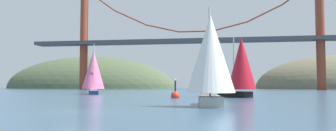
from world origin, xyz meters
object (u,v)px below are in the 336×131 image
sailboat_pink_spinnaker (93,71)px  channel_buoy (175,95)px  sailboat_crimson_sail (241,66)px  sailboat_white_mainsail (211,58)px

sailboat_pink_spinnaker → channel_buoy: size_ratio=3.41×
sailboat_pink_spinnaker → sailboat_crimson_sail: (25.39, -13.01, -0.11)m
sailboat_crimson_sail → sailboat_pink_spinnaker: bearing=152.9°
sailboat_pink_spinnaker → sailboat_crimson_sail: 28.53m
sailboat_crimson_sail → channel_buoy: 9.50m
channel_buoy → sailboat_crimson_sail: bearing=19.7°
sailboat_white_mainsail → sailboat_pink_spinnaker: bearing=124.4°
sailboat_pink_spinnaker → channel_buoy: sailboat_pink_spinnaker is taller
sailboat_crimson_sail → channel_buoy: bearing=-160.3°
sailboat_crimson_sail → sailboat_white_mainsail: size_ratio=1.03×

